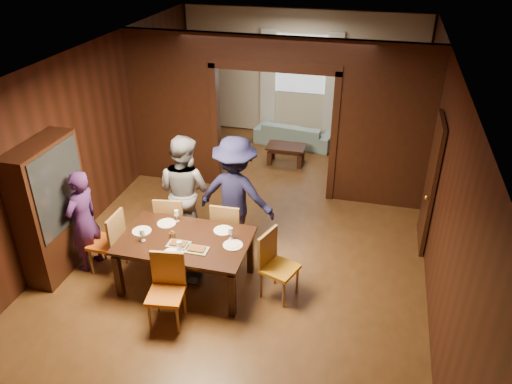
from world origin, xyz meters
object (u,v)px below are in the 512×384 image
(person_grey, at_px, (185,191))
(sofa, at_px, (294,134))
(chair_left, at_px, (106,241))
(chair_near, at_px, (166,293))
(coffee_table, at_px, (286,154))
(dining_table, at_px, (186,262))
(person_purple, at_px, (83,221))
(chair_far_r, at_px, (229,228))
(chair_right, at_px, (280,267))
(chair_far_l, at_px, (173,221))
(hutch, at_px, (51,209))
(person_navy, at_px, (236,194))

(person_grey, distance_m, sofa, 4.40)
(chair_left, height_order, chair_near, same)
(coffee_table, bearing_deg, dining_table, -97.89)
(person_grey, distance_m, coffee_table, 3.43)
(coffee_table, distance_m, chair_near, 5.08)
(person_purple, xyz_separation_m, chair_far_r, (1.94, 0.78, -0.30))
(chair_left, relative_size, chair_far_r, 1.00)
(chair_right, xyz_separation_m, chair_far_l, (-1.84, 0.71, 0.00))
(chair_right, bearing_deg, chair_far_l, 88.66)
(chair_far_r, relative_size, chair_near, 1.00)
(coffee_table, distance_m, chair_right, 4.24)
(person_purple, bearing_deg, hutch, -63.51)
(chair_right, bearing_deg, chair_near, 143.96)
(chair_left, xyz_separation_m, chair_far_l, (0.73, 0.75, 0.00))
(dining_table, xyz_separation_m, coffee_table, (0.59, 4.24, -0.18))
(chair_far_l, bearing_deg, chair_far_r, 173.18)
(person_purple, bearing_deg, person_navy, 128.01)
(person_purple, relative_size, chair_left, 1.62)
(chair_left, bearing_deg, person_navy, 123.38)
(chair_left, xyz_separation_m, hutch, (-0.71, -0.11, 0.52))
(person_grey, distance_m, chair_far_l, 0.51)
(dining_table, height_order, chair_right, chair_right)
(person_grey, height_order, chair_far_r, person_grey)
(person_navy, bearing_deg, dining_table, 74.89)
(sofa, relative_size, chair_near, 1.82)
(dining_table, bearing_deg, hutch, -177.69)
(chair_right, bearing_deg, person_navy, 61.61)
(person_navy, xyz_separation_m, chair_far_r, (-0.04, -0.27, -0.44))
(dining_table, relative_size, chair_near, 1.83)
(person_navy, relative_size, chair_far_r, 1.92)
(person_navy, xyz_separation_m, chair_right, (0.91, -1.01, -0.44))
(person_navy, xyz_separation_m, hutch, (-2.38, -1.16, 0.07))
(hutch, bearing_deg, dining_table, 2.31)
(chair_right, height_order, chair_far_l, same)
(chair_far_r, distance_m, chair_near, 1.65)
(coffee_table, relative_size, chair_right, 0.82)
(person_purple, xyz_separation_m, chair_left, (0.31, -0.00, -0.30))
(chair_left, bearing_deg, chair_far_r, 116.88)
(dining_table, bearing_deg, chair_left, 178.41)
(dining_table, distance_m, coffee_table, 4.28)
(person_purple, bearing_deg, sofa, 167.93)
(person_navy, bearing_deg, person_purple, 33.72)
(chair_far_l, bearing_deg, hutch, 21.87)
(dining_table, relative_size, chair_right, 1.83)
(chair_left, height_order, chair_far_r, same)
(person_grey, height_order, chair_right, person_grey)
(person_grey, bearing_deg, chair_far_r, -177.20)
(coffee_table, xyz_separation_m, chair_right, (0.73, -4.16, 0.28))
(sofa, height_order, chair_left, chair_left)
(chair_right, relative_size, chair_far_r, 1.00)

